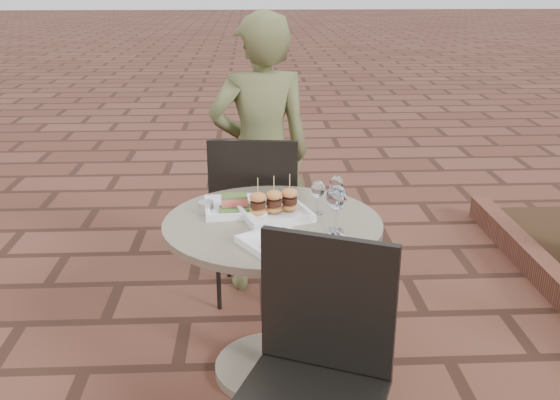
{
  "coord_description": "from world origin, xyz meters",
  "views": [
    {
      "loc": [
        -0.07,
        -2.42,
        1.68
      ],
      "look_at": [
        0.05,
        -0.05,
        0.82
      ],
      "focal_mm": 40.0,
      "sensor_mm": 36.0,
      "label": 1
    }
  ],
  "objects_px": {
    "cafe_table": "(273,275)",
    "chair_near": "(317,361)",
    "plate_sliders": "(274,207)",
    "plate_tuna": "(275,242)",
    "diner": "(261,157)",
    "chair_far": "(255,207)",
    "plate_salmon": "(235,206)"
  },
  "relations": [
    {
      "from": "cafe_table",
      "to": "chair_near",
      "type": "distance_m",
      "value": 0.74
    },
    {
      "from": "cafe_table",
      "to": "plate_sliders",
      "type": "bearing_deg",
      "value": 82.52
    },
    {
      "from": "plate_sliders",
      "to": "plate_tuna",
      "type": "height_order",
      "value": "plate_sliders"
    },
    {
      "from": "chair_near",
      "to": "diner",
      "type": "relative_size",
      "value": 0.61
    },
    {
      "from": "chair_far",
      "to": "plate_salmon",
      "type": "xyz_separation_m",
      "value": [
        -0.09,
        -0.52,
        0.2
      ]
    },
    {
      "from": "plate_salmon",
      "to": "chair_far",
      "type": "bearing_deg",
      "value": 80.04
    },
    {
      "from": "cafe_table",
      "to": "chair_far",
      "type": "xyz_separation_m",
      "value": [
        -0.07,
        0.65,
        0.07
      ]
    },
    {
      "from": "plate_salmon",
      "to": "plate_tuna",
      "type": "height_order",
      "value": "plate_salmon"
    },
    {
      "from": "diner",
      "to": "plate_salmon",
      "type": "bearing_deg",
      "value": 69.13
    },
    {
      "from": "chair_far",
      "to": "chair_near",
      "type": "relative_size",
      "value": 1.0
    },
    {
      "from": "chair_near",
      "to": "cafe_table",
      "type": "bearing_deg",
      "value": 121.3
    },
    {
      "from": "plate_tuna",
      "to": "plate_sliders",
      "type": "bearing_deg",
      "value": 88.69
    },
    {
      "from": "plate_sliders",
      "to": "cafe_table",
      "type": "bearing_deg",
      "value": -97.48
    },
    {
      "from": "chair_far",
      "to": "plate_sliders",
      "type": "bearing_deg",
      "value": 103.24
    },
    {
      "from": "plate_tuna",
      "to": "chair_near",
      "type": "bearing_deg",
      "value": -77.26
    },
    {
      "from": "cafe_table",
      "to": "plate_salmon",
      "type": "bearing_deg",
      "value": 140.83
    },
    {
      "from": "chair_near",
      "to": "plate_sliders",
      "type": "bearing_deg",
      "value": 120.17
    },
    {
      "from": "diner",
      "to": "plate_tuna",
      "type": "height_order",
      "value": "diner"
    },
    {
      "from": "chair_near",
      "to": "plate_salmon",
      "type": "bearing_deg",
      "value": 130.07
    },
    {
      "from": "diner",
      "to": "plate_sliders",
      "type": "relative_size",
      "value": 4.45
    },
    {
      "from": "cafe_table",
      "to": "plate_sliders",
      "type": "height_order",
      "value": "plate_sliders"
    },
    {
      "from": "plate_sliders",
      "to": "chair_far",
      "type": "bearing_deg",
      "value": 97.15
    },
    {
      "from": "chair_far",
      "to": "plate_tuna",
      "type": "relative_size",
      "value": 2.99
    },
    {
      "from": "chair_far",
      "to": "plate_sliders",
      "type": "relative_size",
      "value": 2.73
    },
    {
      "from": "chair_far",
      "to": "cafe_table",
      "type": "bearing_deg",
      "value": 101.98
    },
    {
      "from": "chair_far",
      "to": "chair_near",
      "type": "bearing_deg",
      "value": 103.39
    },
    {
      "from": "chair_far",
      "to": "diner",
      "type": "bearing_deg",
      "value": -93.93
    },
    {
      "from": "diner",
      "to": "plate_tuna",
      "type": "distance_m",
      "value": 1.1
    },
    {
      "from": "cafe_table",
      "to": "diner",
      "type": "bearing_deg",
      "value": 92.1
    },
    {
      "from": "cafe_table",
      "to": "plate_sliders",
      "type": "relative_size",
      "value": 2.64
    },
    {
      "from": "plate_salmon",
      "to": "plate_sliders",
      "type": "bearing_deg",
      "value": -23.64
    },
    {
      "from": "cafe_table",
      "to": "plate_tuna",
      "type": "relative_size",
      "value": 2.9
    }
  ]
}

